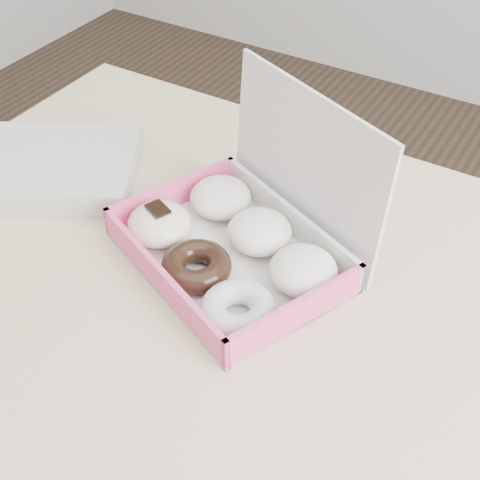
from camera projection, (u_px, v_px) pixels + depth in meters
The scene contains 3 objects.
table at pixel (274, 354), 0.86m from camera, with size 1.20×0.80×0.75m.
donut_box at pixel (238, 238), 0.86m from camera, with size 0.35×0.33×0.21m.
newspapers at pixel (54, 168), 1.00m from camera, with size 0.24×0.19×0.04m, color silver.
Camera 1 is at (0.24, -0.49, 1.35)m, focal length 50.00 mm.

